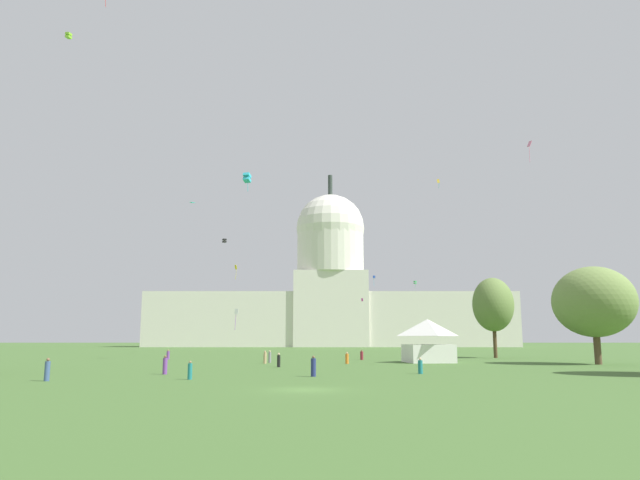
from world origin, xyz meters
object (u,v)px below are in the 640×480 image
kite_yellow_mid (236,269)px  kite_gold_high (439,182)px  tree_east_near (594,302)px  person_grey_mid_right (270,357)px  person_navy_near_tree_west (314,367)px  tree_east_mid (494,305)px  kite_white_low (237,314)px  kite_magenta_low (363,300)px  kite_green_mid (416,282)px  person_orange_back_center (347,359)px  person_teal_lawn_far_right (190,371)px  kite_lime_high (69,36)px  kite_black_mid (225,241)px  person_teal_deep_crowd (421,367)px  person_maroon_lawn_far_left (362,355)px  person_black_edge_west (279,361)px  person_purple_aisle_center (166,366)px  person_denim_back_left (48,370)px  kite_pink_mid (530,146)px  kite_blue_mid (375,277)px  person_purple_mid_left (169,355)px  kite_turquoise_mid (192,204)px  person_tan_near_tent (265,358)px  kite_cyan_mid (247,178)px  event_tent (428,340)px

kite_yellow_mid → kite_gold_high: (54.18, -23.77, 19.32)m
tree_east_near → kite_yellow_mid: (-59.67, 90.62, 15.06)m
person_grey_mid_right → person_navy_near_tree_west: 29.44m
tree_east_mid → kite_white_low: bearing=165.0°
person_navy_near_tree_west → kite_magenta_low: size_ratio=0.67×
kite_green_mid → person_orange_back_center: bearing=124.0°
person_navy_near_tree_west → kite_white_low: size_ratio=0.44×
person_teal_lawn_far_right → kite_lime_high: bearing=-121.5°
kite_black_mid → person_teal_deep_crowd: bearing=77.6°
person_maroon_lawn_far_left → kite_lime_high: bearing=-138.1°
person_black_edge_west → person_purple_aisle_center: bearing=-150.2°
tree_east_near → person_denim_back_left: 64.11m
kite_black_mid → kite_yellow_mid: bearing=-121.4°
kite_pink_mid → kite_lime_high: kite_lime_high is taller
kite_blue_mid → kite_magenta_low: bearing=-162.2°
person_teal_lawn_far_right → person_purple_aisle_center: bearing=-139.1°
tree_east_near → person_purple_mid_left: tree_east_near is taller
kite_pink_mid → kite_black_mid: kite_pink_mid is taller
kite_yellow_mid → kite_blue_mid: (42.81, 32.51, 0.99)m
person_black_edge_west → person_denim_back_left: person_denim_back_left is taller
person_orange_back_center → kite_blue_mid: bearing=148.7°
kite_magenta_low → kite_turquoise_mid: kite_turquoise_mid is taller
person_purple_aisle_center → kite_turquoise_mid: (-13.45, 67.10, 30.98)m
person_purple_aisle_center → kite_pink_mid: (48.67, 36.18, 33.49)m
person_grey_mid_right → kite_pink_mid: (41.16, 10.55, 33.51)m
kite_lime_high → person_black_edge_west: bearing=-71.8°
person_tan_near_tent → kite_magenta_low: kite_magenta_low is taller
person_tan_near_tent → kite_cyan_mid: (-4.34, 11.27, 27.65)m
kite_black_mid → person_maroon_lawn_far_left: bearing=93.4°
person_orange_back_center → kite_magenta_low: 121.88m
event_tent → person_black_edge_west: size_ratio=4.40×
person_navy_near_tree_west → kite_lime_high: size_ratio=2.24×
kite_lime_high → kite_turquoise_mid: 54.89m
kite_cyan_mid → kite_white_low: (-4.49, 22.87, -20.55)m
event_tent → kite_white_low: size_ratio=1.76×
tree_east_mid → person_orange_back_center: tree_east_mid is taller
kite_turquoise_mid → tree_east_near: bearing=97.4°
kite_cyan_mid → kite_blue_mid: 113.51m
person_tan_near_tent → person_purple_aisle_center: size_ratio=0.97×
person_black_edge_west → kite_white_low: (-11.31, 43.66, 7.13)m
kite_pink_mid → person_orange_back_center: bearing=134.8°
tree_east_near → tree_east_mid: bearing=103.4°
person_denim_back_left → kite_yellow_mid: 121.66m
kite_lime_high → kite_yellow_mid: (7.61, 97.91, -18.07)m
person_grey_mid_right → kite_black_mid: 51.14m
person_navy_near_tree_west → kite_gold_high: (30.53, 90.44, 41.51)m
person_denim_back_left → kite_black_mid: size_ratio=1.75×
person_denim_back_left → kite_black_mid: (0.61, 77.48, 23.32)m
person_black_edge_west → kite_turquoise_mid: size_ratio=1.15×
kite_black_mid → kite_pink_mid: bearing=113.0°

